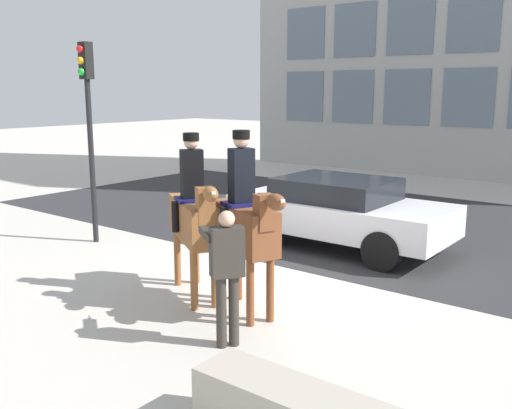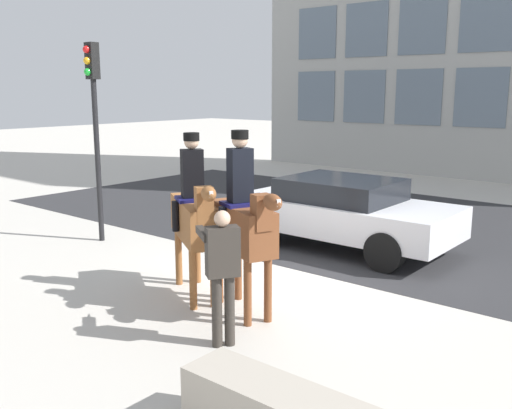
{
  "view_description": "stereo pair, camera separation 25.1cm",
  "coord_description": "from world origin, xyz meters",
  "px_view_note": "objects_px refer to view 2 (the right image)",
  "views": [
    {
      "loc": [
        5.35,
        -7.59,
        3.13
      ],
      "look_at": [
        0.19,
        -0.92,
        1.44
      ],
      "focal_mm": 40.0,
      "sensor_mm": 36.0,
      "label": 1
    },
    {
      "loc": [
        5.54,
        -7.43,
        3.13
      ],
      "look_at": [
        0.19,
        -0.92,
        1.44
      ],
      "focal_mm": 40.0,
      "sensor_mm": 36.0,
      "label": 2
    }
  ],
  "objects_px": {
    "mounted_horse_lead": "(195,215)",
    "traffic_light": "(94,111)",
    "mounted_horse_companion": "(243,222)",
    "pedestrian_bystander": "(222,267)",
    "street_car_near_lane": "(344,211)"
  },
  "relations": [
    {
      "from": "mounted_horse_lead",
      "to": "traffic_light",
      "type": "distance_m",
      "value": 4.31
    },
    {
      "from": "mounted_horse_lead",
      "to": "mounted_horse_companion",
      "type": "xyz_separation_m",
      "value": [
        1.01,
        -0.04,
        0.05
      ]
    },
    {
      "from": "street_car_near_lane",
      "to": "mounted_horse_companion",
      "type": "bearing_deg",
      "value": -79.98
    },
    {
      "from": "mounted_horse_companion",
      "to": "pedestrian_bystander",
      "type": "distance_m",
      "value": 1.15
    },
    {
      "from": "mounted_horse_companion",
      "to": "pedestrian_bystander",
      "type": "bearing_deg",
      "value": -39.28
    },
    {
      "from": "mounted_horse_lead",
      "to": "pedestrian_bystander",
      "type": "relative_size",
      "value": 1.46
    },
    {
      "from": "mounted_horse_lead",
      "to": "mounted_horse_companion",
      "type": "height_order",
      "value": "mounted_horse_companion"
    },
    {
      "from": "pedestrian_bystander",
      "to": "street_car_near_lane",
      "type": "distance_m",
      "value": 5.03
    },
    {
      "from": "mounted_horse_lead",
      "to": "traffic_light",
      "type": "relative_size",
      "value": 0.62
    },
    {
      "from": "street_car_near_lane",
      "to": "traffic_light",
      "type": "height_order",
      "value": "traffic_light"
    },
    {
      "from": "traffic_light",
      "to": "mounted_horse_lead",
      "type": "bearing_deg",
      "value": -15.14
    },
    {
      "from": "mounted_horse_lead",
      "to": "traffic_light",
      "type": "xyz_separation_m",
      "value": [
        -3.92,
        1.06,
        1.45
      ]
    },
    {
      "from": "street_car_near_lane",
      "to": "pedestrian_bystander",
      "type": "bearing_deg",
      "value": -76.34
    },
    {
      "from": "traffic_light",
      "to": "mounted_horse_companion",
      "type": "bearing_deg",
      "value": -12.62
    },
    {
      "from": "traffic_light",
      "to": "street_car_near_lane",
      "type": "bearing_deg",
      "value": 33.34
    }
  ]
}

